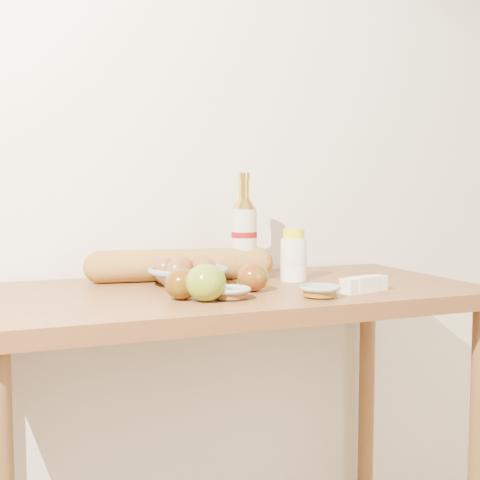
# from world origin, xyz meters

# --- Properties ---
(back_wall) EXTENTS (3.50, 0.02, 2.60)m
(back_wall) POSITION_xyz_m (0.00, 1.51, 1.30)
(back_wall) COLOR #EFE5D0
(back_wall) RESTS_ON ground
(table) EXTENTS (1.20, 0.60, 0.90)m
(table) POSITION_xyz_m (0.00, 1.18, 0.78)
(table) COLOR brown
(table) RESTS_ON ground
(bourbon_bottle) EXTENTS (0.08, 0.08, 0.29)m
(bourbon_bottle) POSITION_xyz_m (0.08, 1.33, 1.02)
(bourbon_bottle) COLOR beige
(bourbon_bottle) RESTS_ON table
(cream_bottle) EXTENTS (0.09, 0.09, 0.14)m
(cream_bottle) POSITION_xyz_m (0.18, 1.23, 0.96)
(cream_bottle) COLOR white
(cream_bottle) RESTS_ON table
(egg_bowl) EXTENTS (0.23, 0.23, 0.07)m
(egg_bowl) POSITION_xyz_m (-0.10, 1.26, 0.93)
(egg_bowl) COLOR gray
(egg_bowl) RESTS_ON table
(baguette) EXTENTS (0.51, 0.15, 0.08)m
(baguette) POSITION_xyz_m (-0.10, 1.34, 0.94)
(baguette) COLOR #B48137
(baguette) RESTS_ON table
(apple_yellowgreen) EXTENTS (0.10, 0.10, 0.08)m
(apple_yellowgreen) POSITION_xyz_m (-0.13, 1.02, 0.94)
(apple_yellowgreen) COLOR olive
(apple_yellowgreen) RESTS_ON table
(apple_redgreen_front) EXTENTS (0.10, 0.10, 0.07)m
(apple_redgreen_front) POSITION_xyz_m (-0.17, 1.06, 0.93)
(apple_redgreen_front) COLOR maroon
(apple_redgreen_front) RESTS_ON table
(apple_redgreen_right) EXTENTS (0.08, 0.08, 0.07)m
(apple_redgreen_right) POSITION_xyz_m (0.02, 1.11, 0.93)
(apple_redgreen_right) COLOR maroon
(apple_redgreen_right) RESTS_ON table
(sugar_bowl) EXTENTS (0.11, 0.11, 0.03)m
(sugar_bowl) POSITION_xyz_m (-0.07, 1.03, 0.91)
(sugar_bowl) COLOR #95A29C
(sugar_bowl) RESTS_ON table
(syrup_bowl) EXTENTS (0.09, 0.09, 0.03)m
(syrup_bowl) POSITION_xyz_m (0.13, 0.98, 0.91)
(syrup_bowl) COLOR #8F9C97
(syrup_bowl) RESTS_ON table
(butter_stick) EXTENTS (0.13, 0.06, 0.04)m
(butter_stick) POSITION_xyz_m (0.26, 1.01, 0.92)
(butter_stick) COLOR #FBF3C2
(butter_stick) RESTS_ON table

